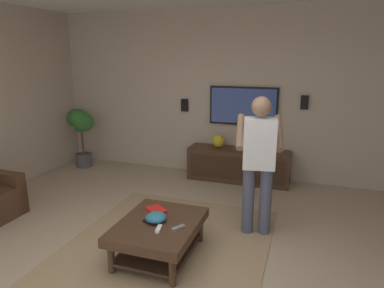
{
  "coord_description": "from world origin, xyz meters",
  "views": [
    {
      "loc": [
        -2.72,
        -1.16,
        2.07
      ],
      "look_at": [
        1.21,
        0.18,
        1.0
      ],
      "focal_mm": 32.1,
      "sensor_mm": 36.0,
      "label": 1
    }
  ],
  "objects_px": {
    "media_console": "(238,165)",
    "tv": "(243,106)",
    "bowl": "(156,217)",
    "vase_round": "(219,141)",
    "remote_white": "(159,229)",
    "remote_black": "(150,221)",
    "coffee_table": "(159,231)",
    "wall_speaker_right": "(185,105)",
    "wall_speaker_left": "(305,102)",
    "person_standing": "(259,158)",
    "remote_grey": "(178,228)",
    "potted_plant_tall": "(80,126)",
    "book": "(156,210)"
  },
  "relations": [
    {
      "from": "potted_plant_tall",
      "to": "media_console",
      "type": "bearing_deg",
      "value": -85.48
    },
    {
      "from": "vase_round",
      "to": "remote_grey",
      "type": "bearing_deg",
      "value": -174.17
    },
    {
      "from": "media_console",
      "to": "tv",
      "type": "xyz_separation_m",
      "value": [
        0.24,
        0.0,
        0.98
      ]
    },
    {
      "from": "media_console",
      "to": "tv",
      "type": "relative_size",
      "value": 1.48
    },
    {
      "from": "bowl",
      "to": "potted_plant_tall",
      "type": "bearing_deg",
      "value": 48.32
    },
    {
      "from": "bowl",
      "to": "wall_speaker_left",
      "type": "height_order",
      "value": "wall_speaker_left"
    },
    {
      "from": "remote_black",
      "to": "media_console",
      "type": "bearing_deg",
      "value": -107.39
    },
    {
      "from": "coffee_table",
      "to": "tv",
      "type": "xyz_separation_m",
      "value": [
        2.77,
        -0.34,
        0.96
      ]
    },
    {
      "from": "coffee_table",
      "to": "wall_speaker_left",
      "type": "relative_size",
      "value": 4.55
    },
    {
      "from": "vase_round",
      "to": "wall_speaker_right",
      "type": "distance_m",
      "value": 0.92
    },
    {
      "from": "book",
      "to": "vase_round",
      "type": "distance_m",
      "value": 2.35
    },
    {
      "from": "potted_plant_tall",
      "to": "remote_black",
      "type": "relative_size",
      "value": 7.54
    },
    {
      "from": "remote_black",
      "to": "person_standing",
      "type": "bearing_deg",
      "value": -145.69
    },
    {
      "from": "coffee_table",
      "to": "wall_speaker_left",
      "type": "xyz_separation_m",
      "value": [
        2.78,
        -1.32,
        1.06
      ]
    },
    {
      "from": "remote_grey",
      "to": "book",
      "type": "xyz_separation_m",
      "value": [
        0.29,
        0.37,
        0.01
      ]
    },
    {
      "from": "remote_white",
      "to": "remote_grey",
      "type": "bearing_deg",
      "value": 103.96
    },
    {
      "from": "person_standing",
      "to": "remote_white",
      "type": "distance_m",
      "value": 1.4
    },
    {
      "from": "tv",
      "to": "wall_speaker_right",
      "type": "xyz_separation_m",
      "value": [
        0.01,
        1.05,
        -0.03
      ]
    },
    {
      "from": "bowl",
      "to": "vase_round",
      "type": "bearing_deg",
      "value": -0.08
    },
    {
      "from": "wall_speaker_left",
      "to": "remote_black",
      "type": "bearing_deg",
      "value": 153.55
    },
    {
      "from": "remote_white",
      "to": "remote_black",
      "type": "distance_m",
      "value": 0.2
    },
    {
      "from": "bowl",
      "to": "remote_white",
      "type": "relative_size",
      "value": 1.43
    },
    {
      "from": "tv",
      "to": "wall_speaker_left",
      "type": "bearing_deg",
      "value": 90.77
    },
    {
      "from": "media_console",
      "to": "wall_speaker_right",
      "type": "distance_m",
      "value": 1.44
    },
    {
      "from": "coffee_table",
      "to": "remote_grey",
      "type": "relative_size",
      "value": 6.67
    },
    {
      "from": "potted_plant_tall",
      "to": "remote_white",
      "type": "distance_m",
      "value": 3.65
    },
    {
      "from": "bowl",
      "to": "vase_round",
      "type": "relative_size",
      "value": 0.98
    },
    {
      "from": "remote_white",
      "to": "wall_speaker_left",
      "type": "bearing_deg",
      "value": 146.04
    },
    {
      "from": "potted_plant_tall",
      "to": "remote_grey",
      "type": "xyz_separation_m",
      "value": [
        -2.37,
        -2.85,
        -0.4
      ]
    },
    {
      "from": "remote_grey",
      "to": "book",
      "type": "distance_m",
      "value": 0.47
    },
    {
      "from": "potted_plant_tall",
      "to": "bowl",
      "type": "xyz_separation_m",
      "value": [
        -2.3,
        -2.58,
        -0.36
      ]
    },
    {
      "from": "person_standing",
      "to": "bowl",
      "type": "xyz_separation_m",
      "value": [
        -0.86,
        0.91,
        -0.48
      ]
    },
    {
      "from": "remote_grey",
      "to": "remote_black",
      "type": "bearing_deg",
      "value": -65.78
    },
    {
      "from": "person_standing",
      "to": "remote_grey",
      "type": "distance_m",
      "value": 1.24
    },
    {
      "from": "coffee_table",
      "to": "potted_plant_tall",
      "type": "xyz_separation_m",
      "value": [
        2.29,
        2.61,
        0.51
      ]
    },
    {
      "from": "remote_grey",
      "to": "wall_speaker_right",
      "type": "distance_m",
      "value": 3.12
    },
    {
      "from": "remote_grey",
      "to": "book",
      "type": "height_order",
      "value": "book"
    },
    {
      "from": "remote_grey",
      "to": "book",
      "type": "bearing_deg",
      "value": -96.15
    },
    {
      "from": "bowl",
      "to": "wall_speaker_right",
      "type": "relative_size",
      "value": 0.98
    },
    {
      "from": "wall_speaker_left",
      "to": "person_standing",
      "type": "bearing_deg",
      "value": 167.4
    },
    {
      "from": "bowl",
      "to": "remote_white",
      "type": "xyz_separation_m",
      "value": [
        -0.15,
        -0.1,
        -0.04
      ]
    },
    {
      "from": "coffee_table",
      "to": "wall_speaker_right",
      "type": "distance_m",
      "value": 3.01
    },
    {
      "from": "remote_black",
      "to": "vase_round",
      "type": "distance_m",
      "value": 2.59
    },
    {
      "from": "potted_plant_tall",
      "to": "remote_black",
      "type": "bearing_deg",
      "value": -132.63
    },
    {
      "from": "wall_speaker_right",
      "to": "tv",
      "type": "bearing_deg",
      "value": -90.71
    },
    {
      "from": "wall_speaker_right",
      "to": "remote_grey",
      "type": "bearing_deg",
      "value": -161.37
    },
    {
      "from": "bowl",
      "to": "book",
      "type": "bearing_deg",
      "value": 24.05
    },
    {
      "from": "remote_grey",
      "to": "vase_round",
      "type": "height_order",
      "value": "vase_round"
    },
    {
      "from": "remote_black",
      "to": "wall_speaker_left",
      "type": "height_order",
      "value": "wall_speaker_left"
    },
    {
      "from": "vase_round",
      "to": "remote_white",
      "type": "bearing_deg",
      "value": -178.02
    }
  ]
}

